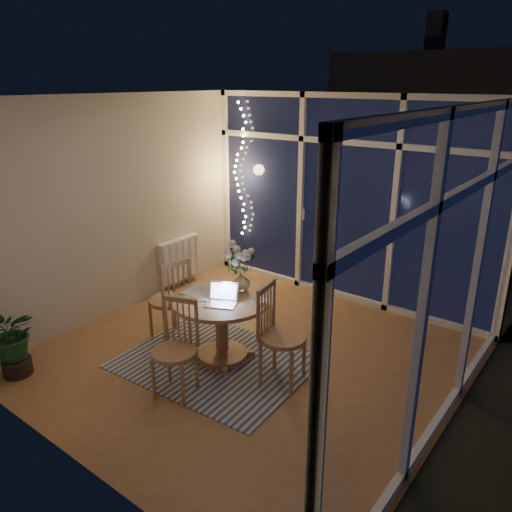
{
  "coord_description": "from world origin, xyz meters",
  "views": [
    {
      "loc": [
        2.84,
        -3.59,
        2.74
      ],
      "look_at": [
        -0.11,
        0.25,
        1.02
      ],
      "focal_mm": 35.0,
      "sensor_mm": 36.0,
      "label": 1
    }
  ],
  "objects_px": {
    "flower_vase": "(241,281)",
    "chair_left": "(169,298)",
    "chair_front": "(174,350)",
    "laptop": "(221,295)",
    "dining_table": "(222,328)",
    "chair_right": "(283,335)",
    "potted_plant": "(12,340)"
  },
  "relations": [
    {
      "from": "chair_right",
      "to": "chair_front",
      "type": "xyz_separation_m",
      "value": [
        -0.66,
        -0.76,
        -0.04
      ]
    },
    {
      "from": "laptop",
      "to": "chair_right",
      "type": "bearing_deg",
      "value": -11.95
    },
    {
      "from": "chair_left",
      "to": "chair_front",
      "type": "bearing_deg",
      "value": 61.31
    },
    {
      "from": "dining_table",
      "to": "flower_vase",
      "type": "xyz_separation_m",
      "value": [
        0.04,
        0.27,
        0.45
      ]
    },
    {
      "from": "flower_vase",
      "to": "chair_left",
      "type": "bearing_deg",
      "value": -158.9
    },
    {
      "from": "chair_right",
      "to": "flower_vase",
      "type": "height_order",
      "value": "chair_right"
    },
    {
      "from": "dining_table",
      "to": "potted_plant",
      "type": "bearing_deg",
      "value": -134.03
    },
    {
      "from": "chair_front",
      "to": "chair_left",
      "type": "bearing_deg",
      "value": 120.3
    },
    {
      "from": "flower_vase",
      "to": "dining_table",
      "type": "bearing_deg",
      "value": -98.91
    },
    {
      "from": "chair_front",
      "to": "flower_vase",
      "type": "distance_m",
      "value": 1.05
    },
    {
      "from": "chair_front",
      "to": "potted_plant",
      "type": "relative_size",
      "value": 1.21
    },
    {
      "from": "chair_left",
      "to": "laptop",
      "type": "height_order",
      "value": "chair_left"
    },
    {
      "from": "chair_left",
      "to": "potted_plant",
      "type": "relative_size",
      "value": 1.29
    },
    {
      "from": "chair_left",
      "to": "chair_right",
      "type": "relative_size",
      "value": 0.99
    },
    {
      "from": "chair_right",
      "to": "potted_plant",
      "type": "xyz_separation_m",
      "value": [
        -2.14,
        -1.48,
        -0.12
      ]
    },
    {
      "from": "chair_front",
      "to": "laptop",
      "type": "relative_size",
      "value": 3.18
    },
    {
      "from": "chair_left",
      "to": "laptop",
      "type": "xyz_separation_m",
      "value": [
        0.84,
        -0.09,
        0.3
      ]
    },
    {
      "from": "laptop",
      "to": "flower_vase",
      "type": "distance_m",
      "value": 0.4
    },
    {
      "from": "potted_plant",
      "to": "flower_vase",
      "type": "bearing_deg",
      "value": 49.92
    },
    {
      "from": "dining_table",
      "to": "laptop",
      "type": "relative_size",
      "value": 3.49
    },
    {
      "from": "dining_table",
      "to": "laptop",
      "type": "height_order",
      "value": "laptop"
    },
    {
      "from": "chair_left",
      "to": "chair_right",
      "type": "xyz_separation_m",
      "value": [
        1.47,
        0.06,
        0.0
      ]
    },
    {
      "from": "chair_left",
      "to": "laptop",
      "type": "distance_m",
      "value": 0.9
    },
    {
      "from": "dining_table",
      "to": "chair_right",
      "type": "bearing_deg",
      "value": 2.31
    },
    {
      "from": "dining_table",
      "to": "chair_right",
      "type": "xyz_separation_m",
      "value": [
        0.73,
        0.03,
        0.15
      ]
    },
    {
      "from": "chair_right",
      "to": "flower_vase",
      "type": "distance_m",
      "value": 0.79
    },
    {
      "from": "laptop",
      "to": "potted_plant",
      "type": "height_order",
      "value": "laptop"
    },
    {
      "from": "chair_left",
      "to": "dining_table",
      "type": "bearing_deg",
      "value": 104.63
    },
    {
      "from": "laptop",
      "to": "potted_plant",
      "type": "relative_size",
      "value": 0.38
    },
    {
      "from": "laptop",
      "to": "flower_vase",
      "type": "xyz_separation_m",
      "value": [
        -0.07,
        0.39,
        -0.0
      ]
    },
    {
      "from": "chair_front",
      "to": "laptop",
      "type": "bearing_deg",
      "value": 68.04
    },
    {
      "from": "chair_right",
      "to": "laptop",
      "type": "xyz_separation_m",
      "value": [
        -0.63,
        -0.15,
        0.3
      ]
    }
  ]
}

